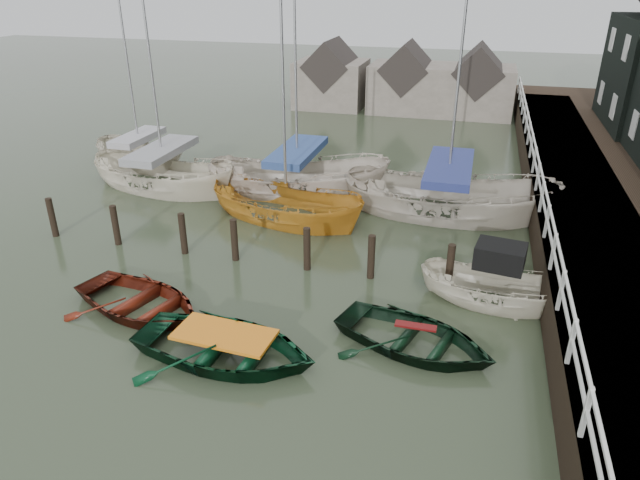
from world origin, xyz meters
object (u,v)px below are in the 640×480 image
(sailboat_e, at_px, (142,164))
(rowboat_red, at_px, (142,311))
(motorboat, at_px, (494,300))
(rowboat_green, at_px, (226,358))
(sailboat_b, at_px, (298,190))
(sailboat_d, at_px, (445,212))
(sailboat_a, at_px, (166,187))
(rowboat_dkgreen, at_px, (414,347))
(sailboat_c, at_px, (287,218))

(sailboat_e, bearing_deg, rowboat_red, -125.60)
(motorboat, bearing_deg, rowboat_green, 133.59)
(rowboat_green, xyz_separation_m, sailboat_b, (-1.79, 11.33, 0.06))
(rowboat_red, height_order, sailboat_d, sailboat_d)
(rowboat_green, xyz_separation_m, sailboat_d, (4.36, 10.56, 0.06))
(motorboat, distance_m, sailboat_b, 10.61)
(motorboat, height_order, sailboat_e, sailboat_e)
(sailboat_b, height_order, sailboat_d, sailboat_d)
(motorboat, bearing_deg, sailboat_b, 57.28)
(sailboat_a, relative_size, sailboat_e, 1.15)
(rowboat_red, xyz_separation_m, sailboat_d, (7.45, 9.25, 0.06))
(rowboat_dkgreen, height_order, sailboat_a, sailboat_a)
(rowboat_dkgreen, distance_m, sailboat_b, 11.43)
(rowboat_dkgreen, bearing_deg, motorboat, -17.91)
(rowboat_red, distance_m, sailboat_d, 11.87)
(sailboat_d, distance_m, sailboat_e, 14.59)
(rowboat_green, bearing_deg, rowboat_red, 70.53)
(sailboat_c, bearing_deg, rowboat_dkgreen, -124.38)
(motorboat, bearing_deg, rowboat_red, 116.57)
(rowboat_red, distance_m, sailboat_e, 13.40)
(sailboat_e, bearing_deg, sailboat_c, -92.94)
(rowboat_red, xyz_separation_m, sailboat_e, (-6.98, 11.44, 0.06))
(sailboat_b, relative_size, sailboat_e, 1.25)
(rowboat_green, distance_m, sailboat_b, 11.47)
(sailboat_b, distance_m, sailboat_c, 2.85)
(sailboat_a, relative_size, sailboat_b, 0.92)
(rowboat_red, height_order, sailboat_c, sailboat_c)
(sailboat_b, xyz_separation_m, sailboat_e, (-8.27, 1.43, 0.00))
(rowboat_green, distance_m, sailboat_e, 16.25)
(rowboat_green, relative_size, sailboat_c, 0.44)
(sailboat_c, bearing_deg, rowboat_red, -177.36)
(sailboat_c, bearing_deg, motorboat, -102.88)
(sailboat_a, xyz_separation_m, sailboat_c, (6.03, -1.73, -0.05))
(rowboat_green, relative_size, sailboat_b, 0.39)
(motorboat, bearing_deg, sailboat_e, 71.16)
(motorboat, bearing_deg, sailboat_c, 69.45)
(sailboat_c, distance_m, sailboat_d, 6.06)
(rowboat_red, distance_m, motorboat, 9.73)
(rowboat_red, xyz_separation_m, sailboat_a, (-4.28, 8.92, 0.06))
(sailboat_a, bearing_deg, rowboat_red, -142.39)
(rowboat_dkgreen, bearing_deg, sailboat_d, 16.86)
(rowboat_red, xyz_separation_m, rowboat_dkgreen, (7.37, 0.33, 0.00))
(sailboat_a, relative_size, sailboat_c, 1.04)
(rowboat_red, bearing_deg, sailboat_e, 48.16)
(rowboat_green, height_order, sailboat_c, sailboat_c)
(rowboat_red, relative_size, sailboat_d, 0.30)
(rowboat_green, relative_size, motorboat, 1.02)
(rowboat_green, distance_m, motorboat, 7.53)
(sailboat_d, bearing_deg, rowboat_red, 144.35)
(motorboat, height_order, sailboat_a, sailboat_a)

